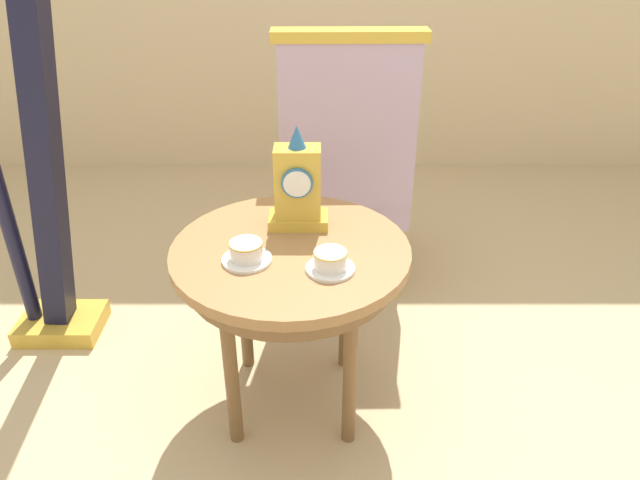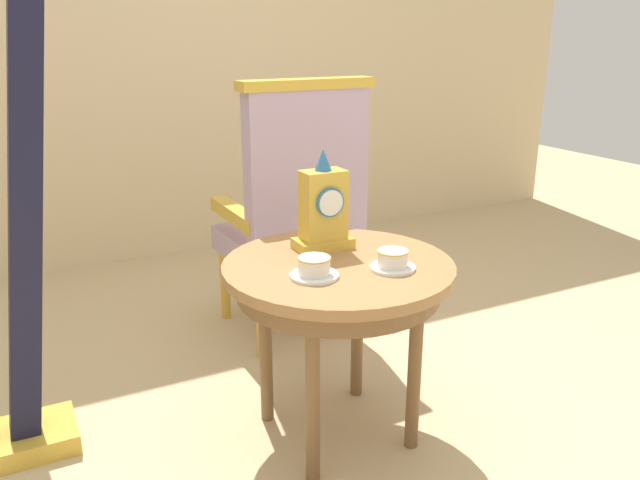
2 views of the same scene
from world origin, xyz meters
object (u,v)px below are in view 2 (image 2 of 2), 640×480
side_table (338,284)px  mantel_clock (323,210)px  harp (6,241)px  teacup_right (393,260)px  teacup_left (314,268)px  armchair (295,209)px

side_table → mantel_clock: bearing=81.9°
side_table → harp: harp is taller
teacup_right → mantel_clock: 0.31m
teacup_left → teacup_right: (0.24, -0.05, -0.00)m
harp → teacup_right: bearing=-25.9°
mantel_clock → harp: size_ratio=0.19×
side_table → teacup_left: bearing=-147.7°
mantel_clock → harp: bearing=165.9°
side_table → mantel_clock: 0.25m
armchair → harp: (-1.12, -0.36, 0.12)m
side_table → teacup_right: (0.12, -0.13, 0.10)m
teacup_left → mantel_clock: size_ratio=0.44×
teacup_right → teacup_left: bearing=168.7°
side_table → armchair: armchair is taller
armchair → teacup_left: bearing=-111.2°
mantel_clock → armchair: armchair is taller
teacup_left → harp: harp is taller
side_table → teacup_right: 0.20m
teacup_right → mantel_clock: bearing=110.1°
mantel_clock → armchair: bearing=73.8°
teacup_left → mantel_clock: bearing=56.9°
mantel_clock → harp: harp is taller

